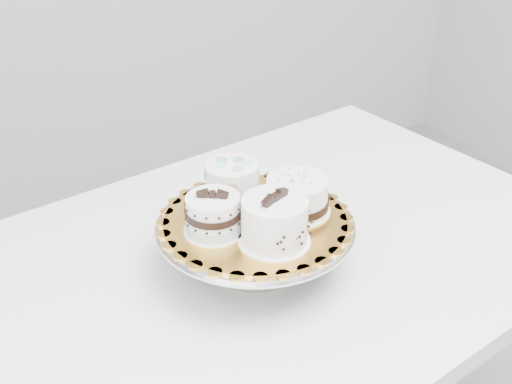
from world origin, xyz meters
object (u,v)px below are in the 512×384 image
cake_swirl (275,222)px  cake_ribbon (297,196)px  table (272,280)px  cake_stand (255,236)px  cake_board (255,220)px  cake_dots (232,181)px  cake_banded (213,216)px

cake_swirl → cake_ribbon: size_ratio=1.12×
cake_swirl → table: bearing=39.1°
cake_stand → table: bearing=32.3°
cake_ribbon → cake_stand: bearing=174.3°
table → cake_swirl: 0.25m
cake_stand → cake_ribbon: size_ratio=2.76×
cake_board → cake_dots: size_ratio=2.57×
cake_board → cake_ribbon: size_ratio=2.53×
cake_banded → cake_stand: bearing=33.1°
cake_swirl → cake_ribbon: 0.10m
cake_dots → cake_banded: bearing=-112.0°
cake_board → cake_swirl: size_ratio=2.27×
table → cake_banded: cake_banded is taller
cake_board → cake_ribbon: cake_ribbon is taller
table → cake_board: (-0.05, -0.03, 0.17)m
cake_dots → cake_ribbon: cake_dots is taller
cake_board → cake_banded: 0.08m
cake_stand → cake_ribbon: bearing=-6.8°
cake_stand → cake_banded: cake_banded is taller
cake_swirl → cake_banded: bearing=112.6°
table → cake_board: size_ratio=4.15×
table → cake_stand: bearing=-156.6°
cake_dots → cake_ribbon: 0.12m
cake_swirl → cake_dots: 0.15m
cake_banded → cake_ribbon: (0.15, -0.01, -0.00)m
cake_board → cake_ribbon: (0.08, -0.01, 0.03)m
cake_board → cake_stand: bearing=-45.0°
cake_ribbon → cake_dots: bearing=132.8°
table → cake_swirl: size_ratio=9.43×
cake_swirl → cake_dots: (0.00, 0.15, -0.00)m
cake_board → cake_dots: 0.09m
cake_stand → cake_board: size_ratio=1.09×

